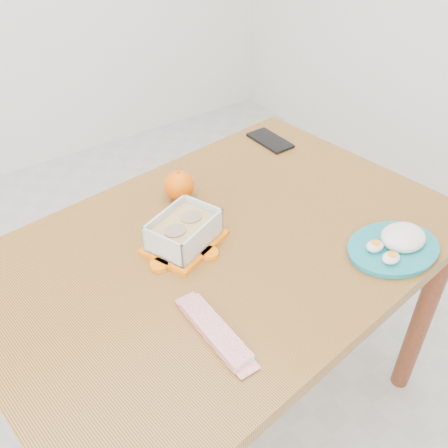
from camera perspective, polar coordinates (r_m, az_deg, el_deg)
ground at (r=1.89m, az=-7.80°, el=-18.09°), size 3.50×3.50×0.00m
dining_table at (r=1.31m, az=-0.00°, el=-5.43°), size 1.30×0.95×0.75m
food_container at (r=1.22m, az=-4.60°, el=-0.88°), size 0.23×0.20×0.08m
orange_fruit at (r=1.38m, az=-5.15°, el=4.41°), size 0.08×0.08×0.08m
rice_plate at (r=1.29m, az=19.15°, el=-2.06°), size 0.26×0.26×0.06m
candy_bar at (r=1.04m, az=-1.06°, el=-12.10°), size 0.05×0.20×0.02m
smartphone at (r=1.68m, az=5.29°, el=9.49°), size 0.08×0.16×0.01m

